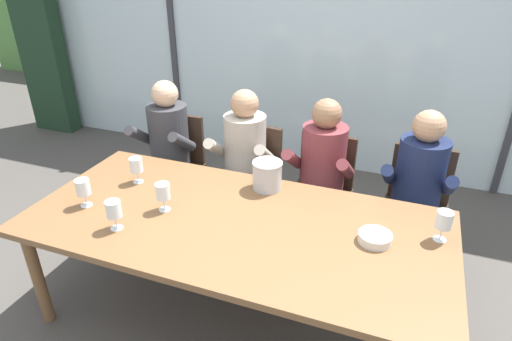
% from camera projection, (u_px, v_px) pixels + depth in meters
% --- Properties ---
extents(ground, '(14.00, 14.00, 0.00)m').
position_uv_depth(ground, '(283.00, 230.00, 3.61)').
color(ground, '#4C4742').
extents(window_glass_panel, '(7.61, 0.03, 2.60)m').
position_uv_depth(window_glass_panel, '(329.00, 42.00, 4.13)').
color(window_glass_panel, silver).
rests_on(window_glass_panel, ground).
extents(window_mullion_left, '(0.06, 0.06, 2.60)m').
position_uv_depth(window_mullion_left, '(173.00, 32.00, 4.65)').
color(window_mullion_left, '#38383D').
rests_on(window_mullion_left, ground).
extents(hillside_vineyard, '(13.61, 2.40, 1.57)m').
position_uv_depth(hillside_vineyard, '(367.00, 40.00, 6.93)').
color(hillside_vineyard, '#568942').
rests_on(hillside_vineyard, ground).
extents(curtain_heavy_drape, '(0.56, 0.20, 2.60)m').
position_uv_depth(curtain_heavy_drape, '(37.00, 25.00, 5.06)').
color(curtain_heavy_drape, '#1E3823').
rests_on(curtain_heavy_drape, ground).
extents(dining_table, '(2.41, 1.11, 0.72)m').
position_uv_depth(dining_table, '(235.00, 229.00, 2.47)').
color(dining_table, brown).
rests_on(dining_table, ground).
extents(chair_near_curtain, '(0.45, 0.45, 0.88)m').
position_uv_depth(chair_near_curtain, '(176.00, 160.00, 3.62)').
color(chair_near_curtain, '#332319').
rests_on(chair_near_curtain, ground).
extents(chair_left_of_center, '(0.49, 0.49, 0.88)m').
position_uv_depth(chair_left_of_center, '(251.00, 173.00, 3.42)').
color(chair_left_of_center, '#332319').
rests_on(chair_left_of_center, ground).
extents(chair_center, '(0.47, 0.47, 0.88)m').
position_uv_depth(chair_center, '(322.00, 185.00, 3.24)').
color(chair_center, '#332319').
rests_on(chair_center, ground).
extents(chair_right_of_center, '(0.45, 0.45, 0.88)m').
position_uv_depth(chair_right_of_center, '(417.00, 200.00, 3.04)').
color(chair_right_of_center, '#332319').
rests_on(chair_right_of_center, ground).
extents(person_charcoal_jacket, '(0.47, 0.61, 1.20)m').
position_uv_depth(person_charcoal_jacket, '(165.00, 146.00, 3.45)').
color(person_charcoal_jacket, '#38383D').
rests_on(person_charcoal_jacket, ground).
extents(person_beige_jumper, '(0.48, 0.63, 1.20)m').
position_uv_depth(person_beige_jumper, '(242.00, 159.00, 3.24)').
color(person_beige_jumper, '#B7AD9E').
rests_on(person_beige_jumper, ground).
extents(person_maroon_top, '(0.48, 0.62, 1.20)m').
position_uv_depth(person_maroon_top, '(320.00, 172.00, 3.06)').
color(person_maroon_top, brown).
rests_on(person_maroon_top, ground).
extents(person_navy_polo, '(0.48, 0.62, 1.20)m').
position_uv_depth(person_navy_polo, '(417.00, 188.00, 2.85)').
color(person_navy_polo, '#192347').
rests_on(person_navy_polo, ground).
extents(ice_bucket_primary, '(0.20, 0.20, 0.19)m').
position_uv_depth(ice_bucket_primary, '(267.00, 175.00, 2.73)').
color(ice_bucket_primary, '#B7B7BC').
rests_on(ice_bucket_primary, dining_table).
extents(tasting_bowl, '(0.18, 0.18, 0.05)m').
position_uv_depth(tasting_bowl, '(375.00, 238.00, 2.25)').
color(tasting_bowl, silver).
rests_on(tasting_bowl, dining_table).
extents(wine_glass_by_left_taster, '(0.08, 0.08, 0.17)m').
position_uv_depth(wine_glass_by_left_taster, '(163.00, 192.00, 2.49)').
color(wine_glass_by_left_taster, silver).
rests_on(wine_glass_by_left_taster, dining_table).
extents(wine_glass_near_bucket, '(0.08, 0.08, 0.17)m').
position_uv_depth(wine_glass_near_bucket, '(83.00, 188.00, 2.53)').
color(wine_glass_near_bucket, silver).
rests_on(wine_glass_near_bucket, dining_table).
extents(wine_glass_center_pour, '(0.08, 0.08, 0.17)m').
position_uv_depth(wine_glass_center_pour, '(136.00, 166.00, 2.79)').
color(wine_glass_center_pour, silver).
rests_on(wine_glass_center_pour, dining_table).
extents(wine_glass_by_right_taster, '(0.08, 0.08, 0.17)m').
position_uv_depth(wine_glass_by_right_taster, '(114.00, 210.00, 2.32)').
color(wine_glass_by_right_taster, silver).
rests_on(wine_glass_by_right_taster, dining_table).
extents(wine_glass_spare_empty, '(0.08, 0.08, 0.17)m').
position_uv_depth(wine_glass_spare_empty, '(444.00, 221.00, 2.23)').
color(wine_glass_spare_empty, silver).
rests_on(wine_glass_spare_empty, dining_table).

